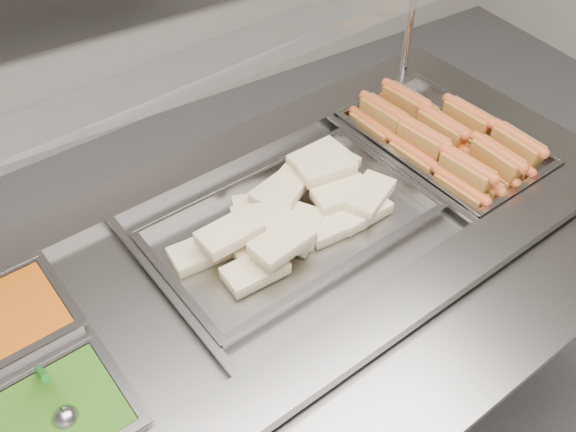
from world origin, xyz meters
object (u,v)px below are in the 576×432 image
steam_counter (275,336)px  sneeze_guard (212,65)px  pan_hotdogs (442,149)px  serving_spoon (62,410)px  pan_wraps (291,228)px

steam_counter → sneeze_guard: bearing=95.4°
pan_hotdogs → serving_spoon: (-1.30, -0.28, 0.05)m
sneeze_guard → pan_hotdogs: 0.83m
steam_counter → pan_hotdogs: bearing=5.4°
serving_spoon → sneeze_guard: bearing=36.3°
pan_wraps → steam_counter: bearing=-174.6°
sneeze_guard → serving_spoon: sneeze_guard is taller
pan_wraps → serving_spoon: (-0.70, -0.23, 0.04)m
serving_spoon → steam_counter: bearing=19.1°
steam_counter → serving_spoon: serving_spoon is taller
pan_hotdogs → pan_wraps: same height
steam_counter → pan_wraps: bearing=5.4°
pan_hotdogs → pan_wraps: size_ratio=0.81×
sneeze_guard → pan_wraps: size_ratio=2.34×
steam_counter → sneeze_guard: size_ratio=1.17×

